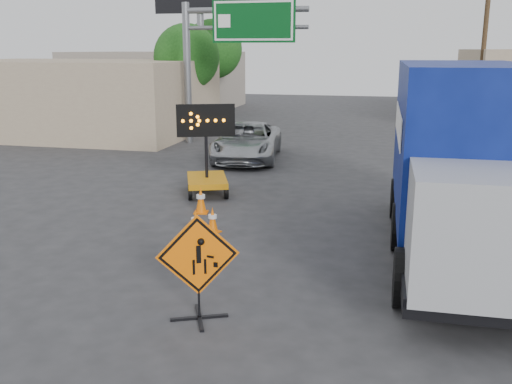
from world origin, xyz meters
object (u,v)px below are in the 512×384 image
at_px(construction_sign, 198,265).
at_px(box_truck, 462,172).
at_px(pickup_truck, 247,141).
at_px(arrow_board, 207,174).

relative_size(construction_sign, box_truck, 0.21).
relative_size(construction_sign, pickup_truck, 0.34).
height_order(arrow_board, box_truck, box_truck).
distance_m(pickup_truck, box_truck, 12.74).
bearing_deg(pickup_truck, arrow_board, -95.00).
distance_m(arrow_board, box_truck, 8.50).
xyz_separation_m(construction_sign, arrow_board, (-2.67, 8.53, -0.35)).
bearing_deg(construction_sign, arrow_board, 83.37).
bearing_deg(arrow_board, box_truck, -50.07).
relative_size(arrow_board, pickup_truck, 0.52).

